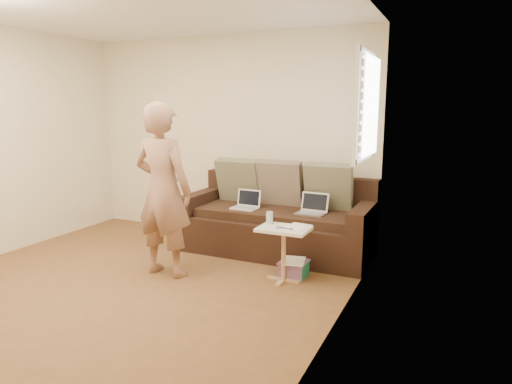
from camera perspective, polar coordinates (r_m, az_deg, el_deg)
floor at (r=4.49m, az=-17.35°, el=-12.11°), size 4.50×4.50×0.00m
wall_back at (r=6.01m, az=-3.61°, el=6.83°), size 4.00×0.00×4.00m
wall_right at (r=3.18m, az=9.30°, el=3.31°), size 0.00×4.50×4.50m
window_blinds at (r=4.63m, az=13.83°, el=10.37°), size 0.12×0.88×1.08m
sofa at (r=5.34m, az=2.65°, el=-3.15°), size 2.20×0.95×0.85m
pillow_left at (r=5.69m, az=-2.18°, el=1.46°), size 0.55×0.29×0.57m
pillow_mid at (r=5.49m, az=3.04°, el=1.11°), size 0.55×0.27×0.57m
pillow_right at (r=5.30m, az=9.10°, el=0.65°), size 0.55×0.28×0.57m
laptop_silver at (r=5.10m, az=6.87°, el=-2.79°), size 0.33×0.25×0.21m
laptop_white at (r=5.33m, az=-1.46°, el=-2.14°), size 0.31×0.23×0.22m
person at (r=4.63m, az=-11.59°, el=0.20°), size 0.65×0.45×1.75m
side_table at (r=4.51m, az=3.47°, el=-7.82°), size 0.49×0.35×0.54m
drinking_glass at (r=4.56m, az=1.71°, el=-3.25°), size 0.07×0.07×0.12m
scissors at (r=4.38m, az=3.57°, el=-4.56°), size 0.20×0.15×0.02m
paper_on_table at (r=4.45m, az=5.14°, el=-4.40°), size 0.25×0.33×0.00m
striped_box at (r=4.67m, az=4.77°, el=-9.58°), size 0.27×0.27×0.17m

